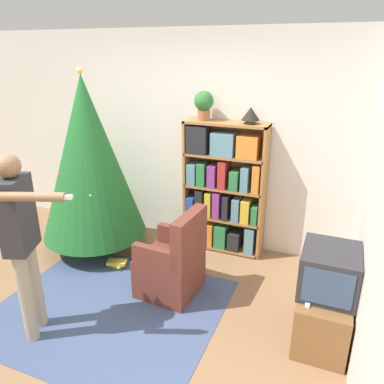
# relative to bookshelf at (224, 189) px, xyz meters

# --- Properties ---
(ground_plane) EXTENTS (14.00, 14.00, 0.00)m
(ground_plane) POSITION_rel_bookshelf_xyz_m (-0.53, -1.69, -0.79)
(ground_plane) COLOR #846042
(wall_back) EXTENTS (8.00, 0.10, 2.60)m
(wall_back) POSITION_rel_bookshelf_xyz_m (-0.53, 0.22, 0.51)
(wall_back) COLOR silver
(wall_back) RESTS_ON ground_plane
(area_rug) EXTENTS (2.10, 1.81, 0.01)m
(area_rug) POSITION_rel_bookshelf_xyz_m (-0.64, -1.56, -0.79)
(area_rug) COLOR #3D4C70
(area_rug) RESTS_ON ground_plane
(bookshelf) EXTENTS (0.97, 0.28, 1.60)m
(bookshelf) POSITION_rel_bookshelf_xyz_m (0.00, 0.00, 0.00)
(bookshelf) COLOR #A8703D
(bookshelf) RESTS_ON ground_plane
(tv_stand) EXTENTS (0.42, 0.76, 0.47)m
(tv_stand) POSITION_rel_bookshelf_xyz_m (1.28, -1.17, -0.56)
(tv_stand) COLOR brown
(tv_stand) RESTS_ON ground_plane
(television) EXTENTS (0.45, 0.52, 0.39)m
(television) POSITION_rel_bookshelf_xyz_m (1.28, -1.17, -0.13)
(television) COLOR #28282D
(television) RESTS_ON tv_stand
(game_remote) EXTENTS (0.04, 0.12, 0.02)m
(game_remote) POSITION_rel_bookshelf_xyz_m (1.15, -1.40, -0.31)
(game_remote) COLOR white
(game_remote) RESTS_ON tv_stand
(christmas_tree) EXTENTS (1.24, 1.24, 2.18)m
(christmas_tree) POSITION_rel_bookshelf_xyz_m (-1.47, -0.58, 0.37)
(christmas_tree) COLOR #4C3323
(christmas_tree) RESTS_ON ground_plane
(armchair) EXTENTS (0.61, 0.60, 0.92)m
(armchair) POSITION_rel_bookshelf_xyz_m (-0.18, -1.07, -0.47)
(armchair) COLOR brown
(armchair) RESTS_ON ground_plane
(standing_person) EXTENTS (0.72, 0.44, 1.63)m
(standing_person) POSITION_rel_bookshelf_xyz_m (-1.06, -2.05, 0.17)
(standing_person) COLOR #9E937F
(standing_person) RESTS_ON ground_plane
(potted_plant) EXTENTS (0.22, 0.22, 0.33)m
(potted_plant) POSITION_rel_bookshelf_xyz_m (-0.27, 0.01, 0.99)
(potted_plant) COLOR #935B38
(potted_plant) RESTS_ON bookshelf
(table_lamp) EXTENTS (0.20, 0.20, 0.18)m
(table_lamp) POSITION_rel_bookshelf_xyz_m (0.28, 0.01, 0.90)
(table_lamp) COLOR #473828
(table_lamp) RESTS_ON bookshelf
(book_pile_near_tree) EXTENTS (0.24, 0.18, 0.09)m
(book_pile_near_tree) POSITION_rel_bookshelf_xyz_m (-0.98, -0.89, -0.75)
(book_pile_near_tree) COLOR #2D7A42
(book_pile_near_tree) RESTS_ON ground_plane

